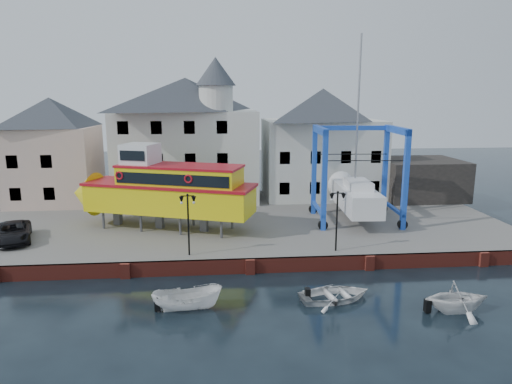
{
  "coord_description": "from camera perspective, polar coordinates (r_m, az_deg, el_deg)",
  "views": [
    {
      "loc": [
        -2.09,
        -28.08,
        11.42
      ],
      "look_at": [
        1.0,
        7.0,
        4.0
      ],
      "focal_mm": 32.0,
      "sensor_mm": 36.0,
      "label": 1
    }
  ],
  "objects": [
    {
      "name": "hardstanding",
      "position": [
        40.63,
        -1.9,
        -3.7
      ],
      "size": [
        44.0,
        22.0,
        1.0
      ],
      "primitive_type": "cube",
      "color": "#63625F",
      "rests_on": "ground"
    },
    {
      "name": "motorboat_b",
      "position": [
        27.19,
        9.84,
        -13.12
      ],
      "size": [
        4.6,
        3.64,
        0.86
      ],
      "primitive_type": "imported",
      "rotation": [
        0.0,
        0.0,
        1.75
      ],
      "color": "white",
      "rests_on": "ground"
    },
    {
      "name": "building_pink",
      "position": [
        49.03,
        -24.02,
        4.7
      ],
      "size": [
        8.0,
        7.0,
        10.3
      ],
      "color": "beige",
      "rests_on": "hardstanding"
    },
    {
      "name": "lamp_post_right",
      "position": [
        31.23,
        10.13,
        -1.71
      ],
      "size": [
        1.12,
        0.32,
        4.2
      ],
      "color": "black",
      "rests_on": "hardstanding"
    },
    {
      "name": "travel_lift",
      "position": [
        40.14,
        12.08,
        0.32
      ],
      "size": [
        7.48,
        10.29,
        15.34
      ],
      "rotation": [
        0.0,
        0.0,
        -0.06
      ],
      "color": "#143FAF",
      "rests_on": "hardstanding"
    },
    {
      "name": "ground",
      "position": [
        30.39,
        -0.73,
        -10.18
      ],
      "size": [
        140.0,
        140.0,
        0.0
      ],
      "primitive_type": "plane",
      "color": "black",
      "rests_on": "ground"
    },
    {
      "name": "building_white_main",
      "position": [
        46.74,
        -8.49,
        6.76
      ],
      "size": [
        14.0,
        8.3,
        14.0
      ],
      "color": "silver",
      "rests_on": "hardstanding"
    },
    {
      "name": "tour_boat",
      "position": [
        36.99,
        -12.06,
        0.35
      ],
      "size": [
        15.85,
        8.72,
        6.76
      ],
      "rotation": [
        0.0,
        0.0,
        -0.35
      ],
      "color": "#59595E",
      "rests_on": "hardstanding"
    },
    {
      "name": "building_white_right",
      "position": [
        48.61,
        8.23,
        6.08
      ],
      "size": [
        12.0,
        8.0,
        11.2
      ],
      "color": "silver",
      "rests_on": "hardstanding"
    },
    {
      "name": "motorboat_c",
      "position": [
        27.69,
        23.66,
        -13.52
      ],
      "size": [
        3.5,
        3.02,
        1.83
      ],
      "primitive_type": "imported",
      "rotation": [
        0.0,
        0.0,
        1.58
      ],
      "color": "white",
      "rests_on": "ground"
    },
    {
      "name": "lamp_post_left",
      "position": [
        30.23,
        -8.51,
        -2.11
      ],
      "size": [
        1.12,
        0.32,
        4.2
      ],
      "color": "black",
      "rests_on": "hardstanding"
    },
    {
      "name": "quay_wall",
      "position": [
        30.3,
        -0.75,
        -9.23
      ],
      "size": [
        44.0,
        0.47,
        1.0
      ],
      "color": "maroon",
      "rests_on": "ground"
    },
    {
      "name": "motorboat_a",
      "position": [
        25.92,
        -8.53,
        -14.38
      ],
      "size": [
        3.89,
        1.69,
        1.47
      ],
      "primitive_type": "imported",
      "rotation": [
        0.0,
        0.0,
        1.64
      ],
      "color": "white",
      "rests_on": "ground"
    },
    {
      "name": "van",
      "position": [
        37.79,
        -28.09,
        -4.45
      ],
      "size": [
        3.85,
        5.49,
        1.39
      ],
      "primitive_type": "imported",
      "rotation": [
        0.0,
        0.0,
        0.34
      ],
      "color": "black",
      "rests_on": "hardstanding"
    },
    {
      "name": "shed_dark",
      "position": [
        50.48,
        19.75,
        1.59
      ],
      "size": [
        8.0,
        7.0,
        4.0
      ],
      "primitive_type": "cube",
      "color": "black",
      "rests_on": "hardstanding"
    }
  ]
}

